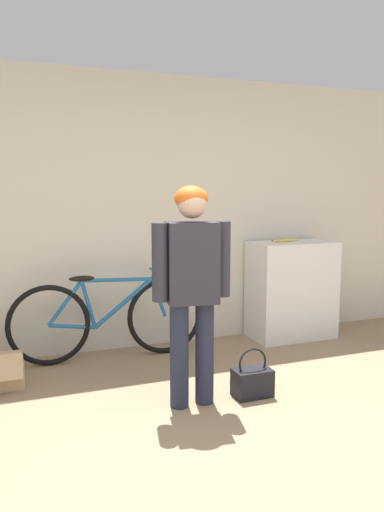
{
  "coord_description": "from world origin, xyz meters",
  "views": [
    {
      "loc": [
        -1.22,
        -2.07,
        1.54
      ],
      "look_at": [
        -0.01,
        1.11,
        1.07
      ],
      "focal_mm": 35.0,
      "sensor_mm": 36.0,
      "label": 1
    }
  ],
  "objects_px": {
    "person": "(192,276)",
    "bicycle": "(109,318)",
    "banana": "(285,240)",
    "handbag": "(252,381)"
  },
  "relations": [
    {
      "from": "person",
      "to": "bicycle",
      "type": "relative_size",
      "value": 0.88
    },
    {
      "from": "person",
      "to": "handbag",
      "type": "distance_m",
      "value": 0.94
    },
    {
      "from": "bicycle",
      "to": "handbag",
      "type": "xyz_separation_m",
      "value": [
        0.83,
        -1.19,
        -0.27
      ]
    },
    {
      "from": "bicycle",
      "to": "person",
      "type": "bearing_deg",
      "value": -70.21
    },
    {
      "from": "banana",
      "to": "bicycle",
      "type": "bearing_deg",
      "value": -178.99
    },
    {
      "from": "person",
      "to": "banana",
      "type": "height_order",
      "value": "person"
    },
    {
      "from": "person",
      "to": "banana",
      "type": "distance_m",
      "value": 1.89
    },
    {
      "from": "person",
      "to": "banana",
      "type": "relative_size",
      "value": 5.07
    },
    {
      "from": "bicycle",
      "to": "handbag",
      "type": "relative_size",
      "value": 4.77
    },
    {
      "from": "handbag",
      "to": "person",
      "type": "bearing_deg",
      "value": 176.55
    }
  ]
}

